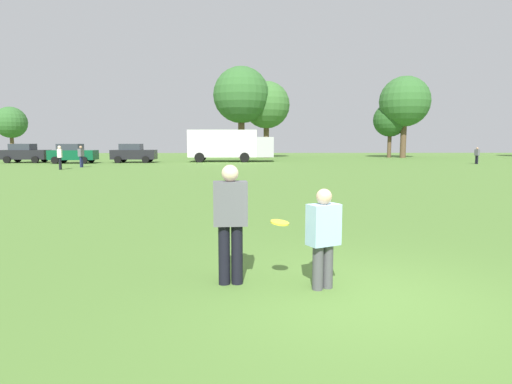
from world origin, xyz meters
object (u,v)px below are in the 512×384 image
(parked_car_center, at_px, (133,153))
(frisbee, at_px, (280,223))
(traffic_cone, at_px, (225,193))
(box_truck, at_px, (229,144))
(parked_car_near_left, at_px, (25,153))
(player_thrower, at_px, (230,218))
(bystander_sideline_watcher, at_px, (477,155))
(bystander_field_marshal, at_px, (81,155))
(parked_car_mid_left, at_px, (73,153))
(player_defender, at_px, (323,234))
(bystander_far_jogger, at_px, (60,156))

(parked_car_center, bearing_deg, frisbee, -72.57)
(parked_car_center, bearing_deg, traffic_cone, -69.38)
(box_truck, bearing_deg, parked_car_near_left, -175.87)
(player_thrower, distance_m, box_truck, 37.51)
(box_truck, distance_m, bystander_sideline_watcher, 23.33)
(player_thrower, distance_m, bystander_field_marshal, 31.14)
(traffic_cone, xyz_separation_m, box_truck, (-0.90, 28.34, 1.52))
(parked_car_mid_left, bearing_deg, player_defender, -63.71)
(player_defender, bearing_deg, bystander_sideline_watcher, 58.55)
(traffic_cone, xyz_separation_m, bystander_sideline_watcher, (21.88, 23.42, 0.63))
(frisbee, bearing_deg, parked_car_mid_left, 115.59)
(bystander_far_jogger, bearing_deg, traffic_cone, -52.15)
(frisbee, xyz_separation_m, bystander_far_jogger, (-13.95, 25.62, 0.06))
(parked_car_center, xyz_separation_m, bystander_sideline_watcher, (31.99, -3.44, -0.06))
(traffic_cone, relative_size, bystander_sideline_watcher, 0.32)
(bystander_sideline_watcher, bearing_deg, player_defender, -121.45)
(player_defender, bearing_deg, parked_car_mid_left, 116.29)
(parked_car_mid_left, xyz_separation_m, bystander_sideline_watcher, (37.36, -2.23, -0.06))
(bystander_far_jogger, bearing_deg, player_thrower, -62.56)
(player_thrower, distance_m, bystander_far_jogger, 28.75)
(box_truck, relative_size, bystander_field_marshal, 5.00)
(player_defender, bearing_deg, parked_car_center, 108.22)
(box_truck, bearing_deg, player_defender, -85.87)
(player_thrower, xyz_separation_m, parked_car_center, (-10.62, 36.00, -0.06))
(parked_car_center, bearing_deg, bystander_sideline_watcher, -6.14)
(frisbee, xyz_separation_m, bystander_sideline_watcher, (20.66, 32.65, -0.06))
(player_thrower, distance_m, parked_car_center, 37.53)
(player_defender, xyz_separation_m, frisbee, (-0.60, 0.14, 0.13))
(parked_car_near_left, relative_size, bystander_sideline_watcher, 2.78)
(player_defender, xyz_separation_m, parked_car_mid_left, (-17.30, 35.02, 0.13))
(traffic_cone, xyz_separation_m, parked_car_near_left, (-20.52, 26.92, 0.69))
(parked_car_near_left, xyz_separation_m, bystander_far_jogger, (7.79, -10.54, 0.06))
(parked_car_near_left, bearing_deg, box_truck, 4.13)
(box_truck, bearing_deg, bystander_far_jogger, -134.68)
(player_defender, relative_size, parked_car_near_left, 0.34)
(parked_car_center, distance_m, bystander_field_marshal, 7.91)
(bystander_sideline_watcher, bearing_deg, frisbee, -122.32)
(player_thrower, height_order, player_defender, player_thrower)
(traffic_cone, height_order, parked_car_near_left, parked_car_near_left)
(player_defender, height_order, box_truck, box_truck)
(frisbee, distance_m, parked_car_mid_left, 38.67)
(frisbee, height_order, parked_car_center, parked_car_center)
(player_defender, height_order, parked_car_near_left, parked_car_near_left)
(frisbee, height_order, bystander_field_marshal, bystander_field_marshal)
(traffic_cone, relative_size, parked_car_near_left, 0.11)
(frisbee, relative_size, parked_car_mid_left, 0.06)
(parked_car_center, bearing_deg, bystander_far_jogger, -104.06)
(parked_car_near_left, height_order, bystander_field_marshal, parked_car_near_left)
(player_thrower, relative_size, bystander_sideline_watcher, 1.14)
(parked_car_near_left, height_order, bystander_far_jogger, parked_car_near_left)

